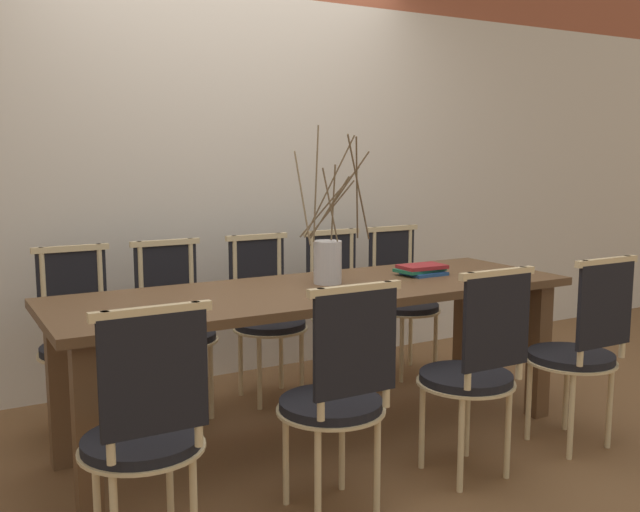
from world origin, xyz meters
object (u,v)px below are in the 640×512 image
object	(u,v)px
dining_table	(320,308)
book_stack	(422,270)
chair_near_center	(474,367)
chair_far_center	(266,312)
vase_centerpiece	(328,257)

from	to	relation	value
dining_table	book_stack	distance (m)	0.66
chair_near_center	book_stack	world-z (taller)	chair_near_center
dining_table	chair_far_center	bearing A→B (deg)	86.74
chair_far_center	vase_centerpiece	size ratio (longest dim) A/B	1.21
dining_table	vase_centerpiece	distance (m)	0.26
vase_centerpiece	chair_near_center	bearing A→B (deg)	-70.16
dining_table	chair_near_center	xyz separation A→B (m)	(0.36, -0.69, -0.16)
dining_table	chair_far_center	world-z (taller)	chair_far_center
dining_table	book_stack	size ratio (longest dim) A/B	9.33
dining_table	chair_near_center	bearing A→B (deg)	-62.50
vase_centerpiece	dining_table	bearing A→B (deg)	-140.20
chair_far_center	book_stack	bearing A→B (deg)	132.99
dining_table	chair_near_center	size ratio (longest dim) A/B	2.73
vase_centerpiece	book_stack	distance (m)	0.57
dining_table	vase_centerpiece	xyz separation A→B (m)	(0.08, 0.07, 0.23)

